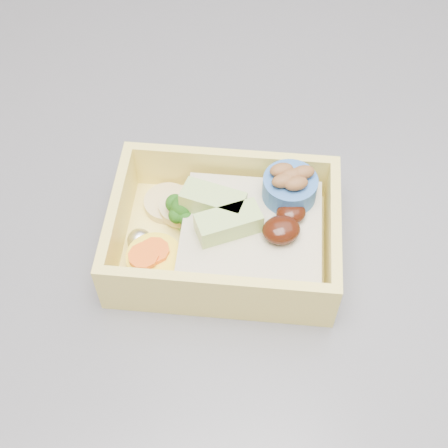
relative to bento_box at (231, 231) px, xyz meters
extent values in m
cube|color=#36373B|center=(0.00, -0.03, -0.04)|extent=(1.24, 0.84, 0.04)
cube|color=#FAE267|center=(-0.01, 0.00, -0.02)|extent=(0.20, 0.17, 0.01)
cube|color=#FAE267|center=(0.01, 0.05, 0.01)|extent=(0.16, 0.06, 0.04)
cube|color=#FAE267|center=(-0.02, -0.05, 0.01)|extent=(0.16, 0.06, 0.04)
cube|color=#FAE267|center=(0.07, -0.03, 0.01)|extent=(0.04, 0.10, 0.04)
cube|color=#FAE267|center=(-0.08, 0.03, 0.01)|extent=(0.04, 0.10, 0.04)
cube|color=tan|center=(0.01, -0.01, 0.00)|extent=(0.13, 0.12, 0.03)
ellipsoid|color=#331107|center=(0.03, -0.02, 0.02)|extent=(0.03, 0.03, 0.02)
ellipsoid|color=#331107|center=(0.04, -0.01, 0.02)|extent=(0.03, 0.03, 0.01)
cube|color=#A9CE6C|center=(0.00, -0.01, 0.02)|extent=(0.05, 0.02, 0.02)
cube|color=#A9CE6C|center=(-0.01, 0.02, 0.02)|extent=(0.05, 0.04, 0.02)
cylinder|color=#719F55|center=(-0.03, 0.02, -0.01)|extent=(0.01, 0.01, 0.01)
sphere|color=#1E5613|center=(-0.03, 0.02, 0.01)|extent=(0.02, 0.02, 0.02)
sphere|color=#1E5613|center=(-0.02, 0.02, 0.01)|extent=(0.01, 0.01, 0.01)
sphere|color=#1E5613|center=(-0.04, 0.03, 0.01)|extent=(0.01, 0.01, 0.01)
sphere|color=#1E5613|center=(-0.03, 0.02, 0.01)|extent=(0.01, 0.01, 0.01)
sphere|color=#1E5613|center=(-0.04, 0.02, 0.01)|extent=(0.01, 0.01, 0.01)
sphere|color=#1E5613|center=(-0.03, 0.03, 0.01)|extent=(0.01, 0.01, 0.01)
cylinder|color=yellow|center=(-0.06, -0.01, 0.00)|extent=(0.04, 0.04, 0.02)
cylinder|color=#FF5F15|center=(-0.06, -0.01, 0.01)|extent=(0.02, 0.02, 0.00)
cylinder|color=#FF5F15|center=(-0.07, -0.01, 0.01)|extent=(0.02, 0.02, 0.00)
cylinder|color=#D4B77A|center=(-0.04, 0.05, -0.01)|extent=(0.04, 0.04, 0.01)
cylinder|color=#D4B77A|center=(-0.03, 0.04, -0.01)|extent=(0.04, 0.04, 0.01)
ellipsoid|color=silver|center=(-0.01, 0.04, -0.01)|extent=(0.02, 0.02, 0.02)
ellipsoid|color=silver|center=(-0.07, 0.01, -0.01)|extent=(0.02, 0.02, 0.02)
cylinder|color=#3263AB|center=(0.05, 0.01, 0.02)|extent=(0.04, 0.04, 0.02)
ellipsoid|color=brown|center=(0.05, 0.01, 0.04)|extent=(0.02, 0.02, 0.01)
ellipsoid|color=brown|center=(0.06, 0.01, 0.04)|extent=(0.02, 0.02, 0.01)
ellipsoid|color=brown|center=(0.04, 0.02, 0.04)|extent=(0.02, 0.02, 0.01)
ellipsoid|color=brown|center=(0.05, 0.01, 0.04)|extent=(0.02, 0.02, 0.01)
ellipsoid|color=brown|center=(0.04, 0.01, 0.04)|extent=(0.02, 0.02, 0.01)
camera|label=1|loc=(-0.07, -0.26, 0.38)|focal=50.00mm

